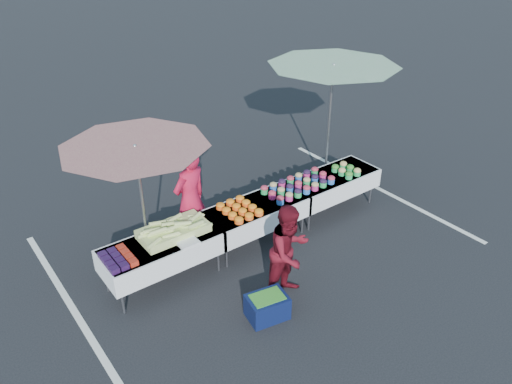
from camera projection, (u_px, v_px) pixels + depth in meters
ground at (256, 241)px, 8.85m from camera, size 80.00×80.00×0.00m
stripe_left at (78, 318)px, 7.19m from camera, size 0.10×5.00×0.00m
stripe_right at (377, 188)px, 10.51m from camera, size 0.10×5.00×0.00m
table_left at (162, 251)px, 7.62m from camera, size 1.86×0.81×0.75m
table_center at (256, 213)px, 8.56m from camera, size 1.86×0.81×0.75m
table_right at (332, 183)px, 9.50m from camera, size 1.86×0.81×0.75m
berry_punnets at (118, 259)px, 7.11m from camera, size 0.40×0.54×0.08m
corn_pile at (174, 230)px, 7.66m from camera, size 1.16×0.57×0.26m
plastic_bags at (188, 243)px, 7.48m from camera, size 0.30×0.25×0.05m
carrot_bowls at (239, 209)px, 8.26m from camera, size 0.55×0.69×0.11m
potato_cups at (298, 184)px, 8.93m from camera, size 1.34×0.58×0.16m
bean_baskets at (346, 170)px, 9.44m from camera, size 0.36×0.50×0.15m
vendor at (190, 200)px, 8.28m from camera, size 0.76×0.60×1.85m
customer at (289, 252)px, 7.29m from camera, size 0.82×0.68×1.54m
umbrella_left at (136, 157)px, 7.16m from camera, size 2.48×2.48×2.23m
umbrella_right at (333, 76)px, 9.50m from camera, size 2.70×2.70×2.60m
storage_bin at (267, 306)px, 7.12m from camera, size 0.63×0.51×0.37m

